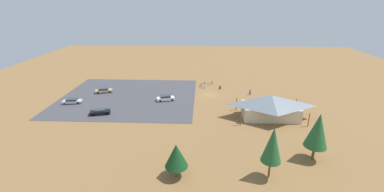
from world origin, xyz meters
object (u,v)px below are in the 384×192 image
at_px(bicycle_silver_lone_west, 202,87).
at_px(car_black_aisle_side, 100,112).
at_px(bicycle_black_front_row, 201,85).
at_px(visitor_near_lot, 250,92).
at_px(bicycle_yellow_yard_left, 285,100).
at_px(bicycle_white_yard_right, 290,104).
at_px(trash_bin, 220,87).
at_px(pine_east, 176,155).
at_px(pine_west, 318,130).
at_px(bicycle_blue_edge_south, 270,102).
at_px(bicycle_teal_near_porch, 263,101).
at_px(lot_sign, 204,84).
at_px(bike_pavilion, 271,105).
at_px(bicycle_purple_yard_front, 212,83).
at_px(bicycle_green_lone_east, 285,105).
at_px(car_silver_back_corner, 72,101).
at_px(bicycle_orange_by_bin, 209,84).
at_px(car_tan_near_entry, 104,90).
at_px(pine_far_east, 273,145).
at_px(car_white_end_stall, 166,98).

height_order(bicycle_silver_lone_west, car_black_aisle_side, car_black_aisle_side).
height_order(bicycle_black_front_row, visitor_near_lot, visitor_near_lot).
height_order(bicycle_yellow_yard_left, bicycle_white_yard_right, bicycle_white_yard_right).
distance_m(trash_bin, visitor_near_lot, 9.44).
bearing_deg(pine_east, car_black_aisle_side, -46.68).
bearing_deg(pine_west, bicycle_black_front_row, -62.94).
bearing_deg(bicycle_blue_edge_south, bicycle_teal_near_porch, -17.07).
distance_m(bicycle_blue_edge_south, bicycle_teal_near_porch, 1.86).
bearing_deg(bicycle_silver_lone_west, bicycle_blue_edge_south, 148.24).
bearing_deg(lot_sign, bicycle_black_front_row, -67.48).
relative_size(bike_pavilion, pine_west, 1.72).
bearing_deg(bicycle_purple_yard_front, bicycle_green_lone_east, 134.87).
bearing_deg(car_silver_back_corner, car_black_aisle_side, 147.25).
height_order(bike_pavilion, bicycle_teal_near_porch, bike_pavilion).
height_order(bicycle_orange_by_bin, car_tan_near_entry, car_tan_near_entry).
distance_m(bicycle_green_lone_east, bicycle_purple_yard_front, 25.39).
distance_m(lot_sign, pine_west, 40.15).
bearing_deg(bicycle_white_yard_right, bicycle_teal_near_porch, -16.00).
relative_size(lot_sign, car_black_aisle_side, 0.45).
bearing_deg(lot_sign, bicycle_yellow_yard_left, 156.86).
distance_m(trash_bin, bicycle_black_front_row, 6.32).
distance_m(bicycle_purple_yard_front, car_tan_near_entry, 33.31).
distance_m(bike_pavilion, bicycle_black_front_row, 27.35).
relative_size(pine_far_east, bicycle_silver_lone_west, 5.09).
relative_size(pine_west, bicycle_yellow_yard_left, 6.27).
height_order(bicycle_orange_by_bin, bicycle_white_yard_right, bicycle_white_yard_right).
height_order(bicycle_green_lone_east, visitor_near_lot, visitor_near_lot).
distance_m(bicycle_purple_yard_front, bicycle_orange_by_bin, 1.89).
bearing_deg(bicycle_silver_lone_west, bike_pavilion, 127.74).
relative_size(bicycle_green_lone_east, bicycle_purple_yard_front, 0.82).
distance_m(trash_bin, bicycle_silver_lone_west, 5.41).
distance_m(bicycle_green_lone_east, bicycle_orange_by_bin, 25.11).
height_order(bicycle_purple_yard_front, car_silver_back_corner, car_silver_back_corner).
relative_size(bicycle_blue_edge_south, bicycle_teal_near_porch, 1.11).
bearing_deg(bicycle_purple_yard_front, trash_bin, 114.24).
xyz_separation_m(bicycle_yellow_yard_left, bicycle_teal_near_porch, (5.99, 0.64, 0.00)).
height_order(bicycle_silver_lone_west, car_white_end_stall, car_white_end_stall).
relative_size(car_tan_near_entry, car_white_end_stall, 1.01).
height_order(lot_sign, pine_west, pine_west).
height_order(lot_sign, bicycle_blue_edge_south, lot_sign).
relative_size(trash_bin, car_tan_near_entry, 0.18).
xyz_separation_m(bicycle_blue_edge_south, bicycle_orange_by_bin, (15.86, -14.09, -0.02)).
distance_m(trash_bin, bicycle_white_yard_right, 20.96).
distance_m(bicycle_teal_near_porch, car_black_aisle_side, 41.35).
height_order(pine_west, bicycle_green_lone_east, pine_west).
bearing_deg(bicycle_orange_by_bin, car_tan_near_entry, 15.16).
relative_size(bike_pavilion, bicycle_purple_yard_front, 9.06).
bearing_deg(bicycle_silver_lone_west, car_black_aisle_side, 39.83).
distance_m(bicycle_yellow_yard_left, car_tan_near_entry, 51.00).
bearing_deg(bicycle_black_front_row, car_white_end_stall, 53.70).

